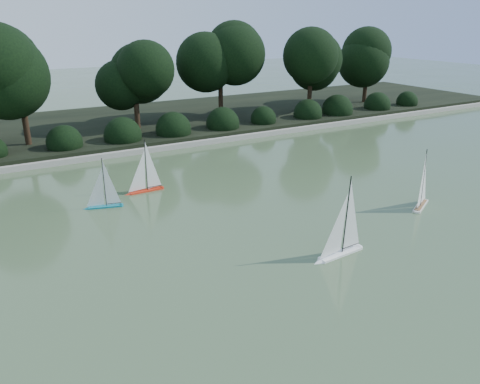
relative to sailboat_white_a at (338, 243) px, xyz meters
The scene contains 9 objects.
ground 1.20m from the sailboat_white_a, behind, with size 80.00×80.00×0.00m, color #425633.
pond_coping 9.10m from the sailboat_white_a, 97.38° to the left, with size 40.00×0.35×0.18m, color gray.
far_bank 13.08m from the sailboat_white_a, 95.12° to the left, with size 40.00×8.00×0.30m, color black.
tree_line 11.70m from the sailboat_white_a, 89.68° to the left, with size 26.31×3.93×4.39m.
shrub_hedge 9.99m from the sailboat_white_a, 96.71° to the left, with size 29.10×1.10×1.10m.
sailboat_white_a is the anchor object (origin of this frame).
sailboat_white_b 3.67m from the sailboat_white_a, 15.29° to the left, with size 1.06×0.67×1.55m.
sailboat_orange 5.70m from the sailboat_white_a, 111.41° to the left, with size 1.10×0.20×1.50m.
sailboat_teal 5.79m from the sailboat_white_a, 124.93° to the left, with size 0.97×0.40×1.33m.
Camera 1 is at (-4.47, -6.07, 4.32)m, focal length 35.00 mm.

